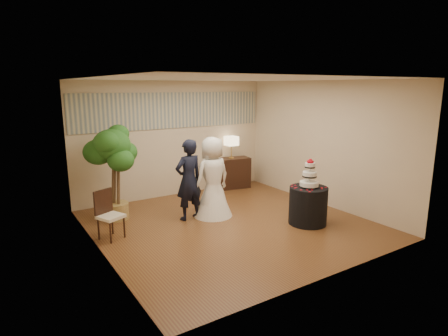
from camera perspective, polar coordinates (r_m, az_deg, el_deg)
floor at (r=7.49m, az=1.02°, el=-8.52°), size 5.00×5.00×0.00m
ceiling at (r=7.00m, az=1.11°, el=13.43°), size 5.00×5.00×0.00m
wall_back at (r=9.27m, az=-7.59°, el=4.38°), size 5.00×0.06×2.80m
wall_front at (r=5.27m, az=16.37°, el=-2.08°), size 5.00×0.06×2.80m
wall_left at (r=6.11m, az=-18.81°, el=-0.29°), size 0.06×5.00×2.80m
wall_right at (r=8.74m, az=14.85°, el=3.59°), size 0.06×5.00×2.80m
mural_border at (r=9.18m, az=-7.66°, el=8.70°), size 4.90×0.02×0.85m
groom at (r=7.55m, az=-5.39°, el=-1.82°), size 0.64×0.46×1.65m
bride at (r=7.72m, az=-1.73°, el=-1.38°), size 0.90×0.90×1.67m
cake_table at (r=7.58m, az=12.68°, el=-5.59°), size 0.78×0.78×0.74m
wedding_cake at (r=7.41m, az=12.92°, el=-0.75°), size 0.37×0.37×0.57m
console at (r=9.96m, az=1.10°, el=-0.77°), size 1.03×0.59×0.81m
table_lamp at (r=9.83m, az=1.12°, el=3.18°), size 0.29×0.29×0.58m
ficus_tree at (r=7.82m, az=-16.50°, el=-0.66°), size 1.25×1.25×1.95m
side_chair at (r=6.96m, az=-16.90°, el=-6.88°), size 0.55×0.55×0.88m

